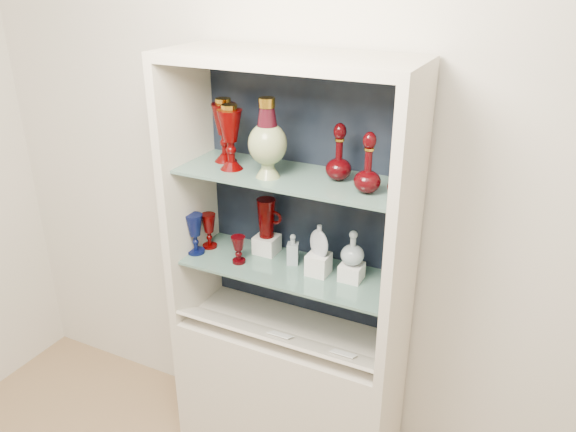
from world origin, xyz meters
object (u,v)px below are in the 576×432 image
at_px(pedestal_lamp_left, 230,137).
at_px(clear_square_bottle, 293,249).
at_px(ruby_decanter_b, 339,150).
at_px(flat_flask, 319,240).
at_px(ruby_goblet_tall, 209,231).
at_px(ruby_decanter_a, 369,159).
at_px(cameo_medallion, 401,245).
at_px(ruby_pitcher, 266,218).
at_px(pedestal_lamp_right, 224,130).
at_px(ruby_goblet_small, 238,250).
at_px(clear_round_decanter, 353,249).
at_px(cobalt_goblet, 195,234).
at_px(lidded_bowl, 398,183).
at_px(enamel_urn, 267,138).

distance_m(pedestal_lamp_left, clear_square_bottle, 0.54).
distance_m(ruby_decanter_b, flat_flask, 0.39).
height_order(ruby_decanter_b, ruby_goblet_tall, ruby_decanter_b).
bearing_deg(ruby_decanter_a, cameo_medallion, 55.52).
distance_m(ruby_goblet_tall, ruby_pitcher, 0.28).
height_order(ruby_decanter_b, cameo_medallion, ruby_decanter_b).
distance_m(ruby_decanter_b, clear_square_bottle, 0.51).
height_order(clear_square_bottle, flat_flask, flat_flask).
distance_m(pedestal_lamp_right, flat_flask, 0.60).
height_order(pedestal_lamp_left, ruby_goblet_small, pedestal_lamp_left).
distance_m(flat_flask, clear_round_decanter, 0.14).
relative_size(cobalt_goblet, cameo_medallion, 1.61).
bearing_deg(clear_square_bottle, pedestal_lamp_right, -179.60).
bearing_deg(ruby_decanter_b, lidded_bowl, -11.25).
relative_size(ruby_pitcher, cameo_medallion, 1.53).
xyz_separation_m(lidded_bowl, flat_flask, (-0.31, 0.02, -0.31)).
bearing_deg(ruby_pitcher, clear_square_bottle, -19.93).
bearing_deg(ruby_pitcher, pedestal_lamp_left, -130.71).
bearing_deg(flat_flask, ruby_goblet_tall, -160.12).
height_order(enamel_urn, cobalt_goblet, enamel_urn).
bearing_deg(ruby_decanter_b, ruby_pitcher, 171.77).
xyz_separation_m(ruby_goblet_small, clear_square_bottle, (0.21, 0.10, 0.01)).
relative_size(ruby_goblet_small, cameo_medallion, 1.07).
bearing_deg(cameo_medallion, ruby_pitcher, -173.39).
height_order(ruby_pitcher, cameo_medallion, ruby_pitcher).
xyz_separation_m(pedestal_lamp_left, flat_flask, (0.37, 0.05, -0.39)).
bearing_deg(ruby_decanter_a, lidded_bowl, 15.12).
bearing_deg(cameo_medallion, clear_round_decanter, -149.48).
height_order(enamel_urn, cameo_medallion, enamel_urn).
xyz_separation_m(ruby_pitcher, flat_flask, (0.28, -0.08, -0.01)).
height_order(ruby_goblet_tall, clear_round_decanter, clear_round_decanter).
relative_size(pedestal_lamp_left, enamel_urn, 0.85).
xyz_separation_m(ruby_decanter_a, ruby_goblet_tall, (-0.75, 0.06, -0.47)).
bearing_deg(flat_flask, ruby_decanter_b, 41.99).
bearing_deg(lidded_bowl, enamel_urn, -175.63).
bearing_deg(pedestal_lamp_right, pedestal_lamp_left, -44.95).
distance_m(ruby_decanter_b, lidded_bowl, 0.27).
height_order(ruby_decanter_b, cobalt_goblet, ruby_decanter_b).
bearing_deg(enamel_urn, clear_square_bottle, 56.31).
bearing_deg(cameo_medallion, enamel_urn, -157.97).
bearing_deg(enamel_urn, flat_flask, 17.89).
height_order(ruby_goblet_tall, clear_square_bottle, ruby_goblet_tall).
bearing_deg(pedestal_lamp_left, ruby_decanter_a, -0.78).
distance_m(pedestal_lamp_left, pedestal_lamp_right, 0.11).
xyz_separation_m(ruby_decanter_a, cameo_medallion, (0.11, 0.16, -0.39)).
distance_m(pedestal_lamp_left, ruby_goblet_tall, 0.50).
height_order(pedestal_lamp_right, clear_square_bottle, pedestal_lamp_right).
relative_size(enamel_urn, flat_flask, 2.28).
xyz_separation_m(enamel_urn, clear_round_decanter, (0.34, 0.08, -0.43)).
xyz_separation_m(enamel_urn, ruby_goblet_small, (-0.15, 0.00, -0.51)).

